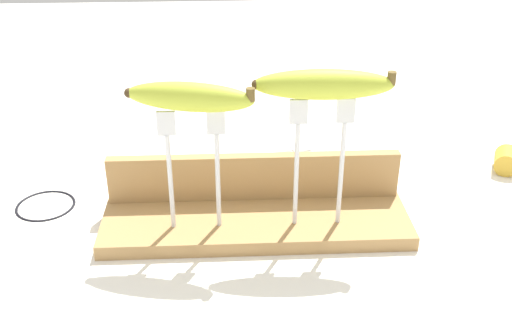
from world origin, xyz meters
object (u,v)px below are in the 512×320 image
at_px(fork_stand_right, 320,152).
at_px(wire_coil, 45,205).
at_px(fork_fallen_far, 282,150).
at_px(fork_stand_left, 193,160).
at_px(banana_chunk_near, 506,160).
at_px(banana_raised_right, 324,84).
at_px(banana_raised_left, 190,97).

xyz_separation_m(fork_stand_right, wire_coil, (-0.44, 0.10, -0.14)).
relative_size(fork_stand_right, fork_fallen_far, 1.27).
height_order(fork_stand_left, banana_chunk_near, fork_stand_left).
bearing_deg(banana_chunk_near, banana_raised_right, -153.48).
bearing_deg(fork_stand_left, banana_chunk_near, 18.57).
distance_m(fork_fallen_far, wire_coil, 0.45).
xyz_separation_m(fork_stand_left, wire_coil, (-0.26, 0.10, -0.13)).
relative_size(fork_stand_left, banana_chunk_near, 2.88).
bearing_deg(banana_raised_right, fork_stand_right, -2.62).
bearing_deg(fork_stand_left, fork_stand_right, -0.00).
bearing_deg(fork_stand_right, wire_coil, 166.60).
distance_m(fork_stand_right, wire_coil, 0.47).
distance_m(fork_stand_right, fork_fallen_far, 0.31).
relative_size(fork_stand_left, fork_fallen_far, 1.18).
relative_size(fork_fallen_far, banana_chunk_near, 2.44).
bearing_deg(banana_chunk_near, fork_stand_left, -161.43).
bearing_deg(banana_raised_right, fork_stand_left, -180.00).
height_order(fork_stand_left, fork_fallen_far, fork_stand_left).
height_order(fork_fallen_far, banana_chunk_near, banana_chunk_near).
bearing_deg(banana_raised_left, fork_stand_left, -12.51).
relative_size(banana_raised_left, banana_raised_right, 0.92).
bearing_deg(fork_stand_left, banana_raised_right, 0.00).
distance_m(banana_raised_left, wire_coil, 0.36).
xyz_separation_m(fork_fallen_far, banana_chunk_near, (0.40, -0.09, 0.02)).
bearing_deg(fork_stand_left, banana_raised_left, 167.49).
relative_size(fork_stand_left, banana_raised_right, 0.95).
bearing_deg(wire_coil, banana_raised_right, -13.40).
relative_size(fork_stand_left, wire_coil, 1.94).
distance_m(banana_raised_right, banana_chunk_near, 0.48).
bearing_deg(fork_stand_right, banana_raised_left, 180.00).
bearing_deg(fork_fallen_far, banana_chunk_near, -13.13).
distance_m(fork_stand_left, banana_raised_left, 0.10).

